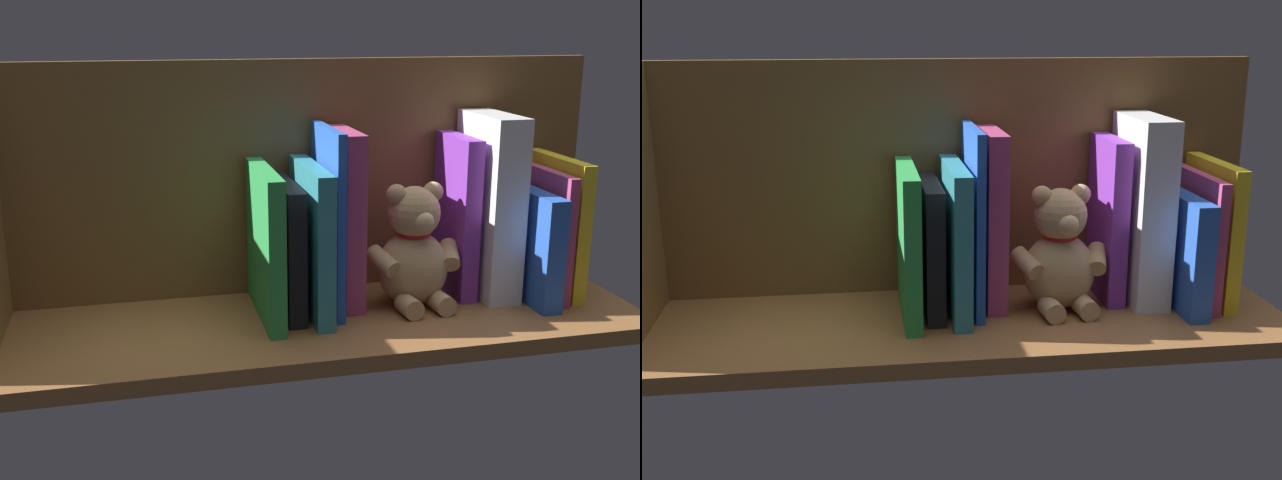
% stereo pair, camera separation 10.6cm
% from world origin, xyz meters
% --- Properties ---
extents(ground_plane, '(0.90, 0.30, 0.02)m').
position_xyz_m(ground_plane, '(0.00, 0.00, -0.01)').
color(ground_plane, brown).
extents(shelf_back_panel, '(0.90, 0.02, 0.34)m').
position_xyz_m(shelf_back_panel, '(0.00, -0.13, 0.17)').
color(shelf_back_panel, brown).
rests_on(shelf_back_panel, ground_plane).
extents(book_0, '(0.02, 0.17, 0.20)m').
position_xyz_m(book_0, '(-0.37, -0.03, 0.10)').
color(book_0, yellow).
rests_on(book_0, ground_plane).
extents(book_1, '(0.01, 0.17, 0.19)m').
position_xyz_m(book_1, '(-0.34, -0.03, 0.09)').
color(book_1, '#B23F72').
rests_on(book_1, ground_plane).
extents(book_2, '(0.03, 0.19, 0.16)m').
position_xyz_m(book_2, '(-0.31, -0.02, 0.08)').
color(book_2, blue).
rests_on(book_2, ground_plane).
extents(dictionary_thick_white, '(0.05, 0.14, 0.27)m').
position_xyz_m(dictionary_thick_white, '(-0.27, -0.04, 0.13)').
color(dictionary_thick_white, white).
rests_on(dictionary_thick_white, ground_plane).
extents(book_3, '(0.03, 0.12, 0.24)m').
position_xyz_m(book_3, '(-0.22, -0.05, 0.12)').
color(book_3, purple).
rests_on(book_3, ground_plane).
extents(teddy_bear, '(0.14, 0.12, 0.18)m').
position_xyz_m(teddy_bear, '(-0.14, -0.01, 0.08)').
color(teddy_bear, tan).
rests_on(teddy_bear, ground_plane).
extents(book_4, '(0.03, 0.13, 0.25)m').
position_xyz_m(book_4, '(-0.05, -0.05, 0.12)').
color(book_4, '#B23F72').
rests_on(book_4, ground_plane).
extents(book_5, '(0.01, 0.15, 0.26)m').
position_xyz_m(book_5, '(-0.02, -0.04, 0.13)').
color(book_5, blue).
rests_on(book_5, ground_plane).
extents(book_6, '(0.02, 0.18, 0.21)m').
position_xyz_m(book_6, '(0.01, -0.02, 0.10)').
color(book_6, teal).
rests_on(book_6, ground_plane).
extents(book_7, '(0.03, 0.16, 0.18)m').
position_xyz_m(book_7, '(0.04, -0.04, 0.09)').
color(book_7, black).
rests_on(book_7, ground_plane).
extents(book_8, '(0.02, 0.19, 0.21)m').
position_xyz_m(book_8, '(0.07, -0.02, 0.10)').
color(book_8, green).
rests_on(book_8, ground_plane).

